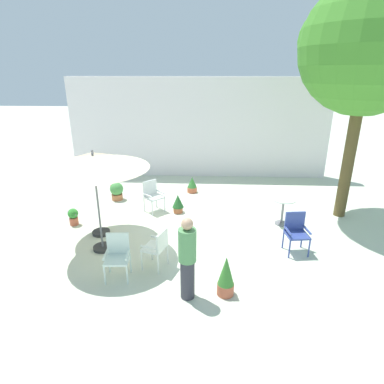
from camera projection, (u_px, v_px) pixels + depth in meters
name	position (u px, v px, depth m)	size (l,w,h in m)	color
ground_plane	(192.00, 232.00, 8.33)	(60.00, 60.00, 0.00)	beige
villa_facade	(198.00, 128.00, 12.23)	(9.78, 0.30, 3.72)	white
shade_tree	(370.00, 46.00, 7.78)	(3.46, 3.29, 6.10)	brown
patio_umbrella_0	(93.00, 160.00, 7.56)	(2.04, 2.04, 2.20)	#2D2D2D
patio_umbrella_1	(93.00, 163.00, 6.81)	(2.37, 2.37, 2.32)	#2D2D2D
cafe_table_0	(283.00, 207.00, 8.61)	(0.63, 0.63, 0.74)	silver
patio_chair_0	(152.00, 194.00, 9.43)	(0.66, 0.66, 0.92)	silver
patio_chair_1	(296.00, 230.00, 7.31)	(0.54, 0.51, 0.93)	#364790
patio_chair_2	(118.00, 253.00, 6.40)	(0.50, 0.47, 0.92)	silver
patio_chair_3	(157.00, 246.00, 6.68)	(0.55, 0.58, 0.87)	white
potted_plant_0	(192.00, 185.00, 10.98)	(0.33, 0.33, 0.54)	#C0613F
potted_plant_1	(178.00, 203.00, 9.39)	(0.33, 0.33, 0.56)	#AD5D3A
potted_plant_2	(73.00, 216.00, 8.66)	(0.27, 0.27, 0.47)	#BA5A3F
potted_plant_3	(226.00, 276.00, 5.91)	(0.32, 0.32, 0.80)	#BD5E42
potted_plant_4	(117.00, 191.00, 10.34)	(0.42, 0.42, 0.58)	#C07146
standing_person	(187.00, 258.00, 5.69)	(0.43, 0.43, 1.60)	#33333D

